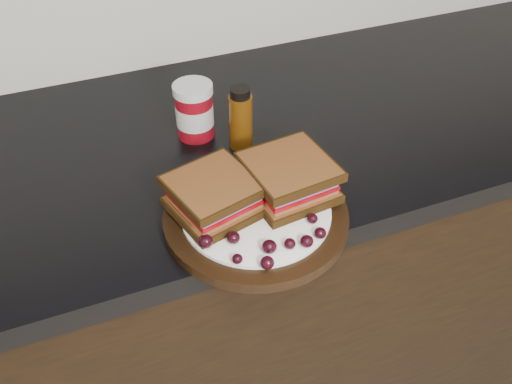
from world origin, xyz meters
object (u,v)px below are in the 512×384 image
at_px(condiment_jar, 194,111).
at_px(sandwich_left, 214,196).
at_px(plate, 256,217).
at_px(oil_bottle, 241,118).

bearing_deg(condiment_jar, sandwich_left, -100.06).
bearing_deg(plate, oil_bottle, 75.90).
relative_size(sandwich_left, oil_bottle, 1.03).
height_order(plate, condiment_jar, condiment_jar).
height_order(sandwich_left, condiment_jar, condiment_jar).
relative_size(condiment_jar, oil_bottle, 0.90).
distance_m(plate, oil_bottle, 0.21).
relative_size(plate, oil_bottle, 2.43).
bearing_deg(oil_bottle, sandwich_left, -121.88).
xyz_separation_m(plate, condiment_jar, (-0.02, 0.25, 0.04)).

